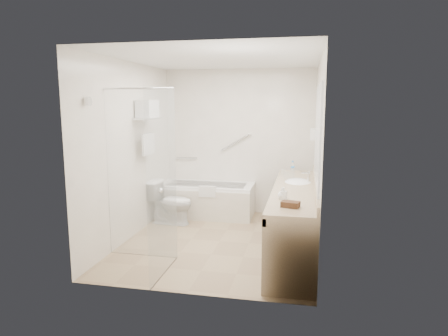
% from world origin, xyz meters
% --- Properties ---
extents(floor, '(3.20, 3.20, 0.00)m').
position_xyz_m(floor, '(0.00, 0.00, 0.00)').
color(floor, '#9F8662').
rests_on(floor, ground).
extents(ceiling, '(2.60, 3.20, 0.10)m').
position_xyz_m(ceiling, '(0.00, 0.00, 2.50)').
color(ceiling, silver).
rests_on(ceiling, wall_back).
extents(wall_back, '(2.60, 0.10, 2.50)m').
position_xyz_m(wall_back, '(0.00, 1.60, 1.25)').
color(wall_back, white).
rests_on(wall_back, ground).
extents(wall_front, '(2.60, 0.10, 2.50)m').
position_xyz_m(wall_front, '(0.00, -1.60, 1.25)').
color(wall_front, white).
rests_on(wall_front, ground).
extents(wall_left, '(0.10, 3.20, 2.50)m').
position_xyz_m(wall_left, '(-1.30, 0.00, 1.25)').
color(wall_left, white).
rests_on(wall_left, ground).
extents(wall_right, '(0.10, 3.20, 2.50)m').
position_xyz_m(wall_right, '(1.30, 0.00, 1.25)').
color(wall_right, white).
rests_on(wall_right, ground).
extents(bathtub, '(1.60, 0.73, 0.59)m').
position_xyz_m(bathtub, '(-0.50, 1.24, 0.28)').
color(bathtub, white).
rests_on(bathtub, floor).
extents(grab_bar_short, '(0.40, 0.03, 0.03)m').
position_xyz_m(grab_bar_short, '(-0.95, 1.56, 0.95)').
color(grab_bar_short, silver).
rests_on(grab_bar_short, wall_back).
extents(grab_bar_long, '(0.53, 0.03, 0.33)m').
position_xyz_m(grab_bar_long, '(-0.05, 1.56, 1.25)').
color(grab_bar_long, silver).
rests_on(grab_bar_long, wall_back).
extents(shower_enclosure, '(0.96, 0.91, 2.11)m').
position_xyz_m(shower_enclosure, '(-0.63, -0.93, 1.07)').
color(shower_enclosure, silver).
rests_on(shower_enclosure, floor).
extents(towel_shelf, '(0.24, 0.55, 0.81)m').
position_xyz_m(towel_shelf, '(-1.17, 0.35, 1.75)').
color(towel_shelf, silver).
rests_on(towel_shelf, wall_left).
extents(vanity_counter, '(0.55, 2.70, 0.95)m').
position_xyz_m(vanity_counter, '(1.02, -0.15, 0.64)').
color(vanity_counter, '#CCB288').
rests_on(vanity_counter, floor).
extents(sink, '(0.40, 0.52, 0.14)m').
position_xyz_m(sink, '(1.05, 0.25, 0.82)').
color(sink, white).
rests_on(sink, vanity_counter).
extents(faucet, '(0.03, 0.03, 0.14)m').
position_xyz_m(faucet, '(1.20, 0.25, 0.93)').
color(faucet, silver).
rests_on(faucet, vanity_counter).
extents(mirror, '(0.02, 2.00, 1.20)m').
position_xyz_m(mirror, '(1.29, -0.15, 1.55)').
color(mirror, silver).
rests_on(mirror, wall_right).
extents(hairdryer_unit, '(0.08, 0.10, 0.18)m').
position_xyz_m(hairdryer_unit, '(1.25, 1.05, 1.45)').
color(hairdryer_unit, silver).
rests_on(hairdryer_unit, wall_right).
extents(toilet, '(0.73, 0.44, 0.69)m').
position_xyz_m(toilet, '(-0.95, 0.67, 0.34)').
color(toilet, white).
rests_on(toilet, floor).
extents(amenity_basket, '(0.21, 0.16, 0.06)m').
position_xyz_m(amenity_basket, '(1.01, -1.14, 0.88)').
color(amenity_basket, '#4E2F1B').
rests_on(amenity_basket, vanity_counter).
extents(soap_bottle_a, '(0.09, 0.15, 0.06)m').
position_xyz_m(soap_bottle_a, '(0.92, -0.82, 0.88)').
color(soap_bottle_a, silver).
rests_on(soap_bottle_a, vanity_counter).
extents(soap_bottle_b, '(0.12, 0.15, 0.10)m').
position_xyz_m(soap_bottle_b, '(0.90, -0.81, 0.90)').
color(soap_bottle_b, silver).
rests_on(soap_bottle_b, vanity_counter).
extents(water_bottle_left, '(0.05, 0.05, 0.18)m').
position_xyz_m(water_bottle_left, '(0.96, 0.49, 0.93)').
color(water_bottle_left, silver).
rests_on(water_bottle_left, vanity_counter).
extents(water_bottle_mid, '(0.05, 0.05, 0.17)m').
position_xyz_m(water_bottle_mid, '(0.98, 0.55, 0.93)').
color(water_bottle_mid, silver).
rests_on(water_bottle_mid, vanity_counter).
extents(water_bottle_right, '(0.05, 0.05, 0.17)m').
position_xyz_m(water_bottle_right, '(0.95, 1.10, 0.93)').
color(water_bottle_right, silver).
rests_on(water_bottle_right, vanity_counter).
extents(drinking_glass_near, '(0.10, 0.10, 0.10)m').
position_xyz_m(drinking_glass_near, '(0.90, 0.43, 0.90)').
color(drinking_glass_near, silver).
rests_on(drinking_glass_near, vanity_counter).
extents(drinking_glass_far, '(0.09, 0.09, 0.09)m').
position_xyz_m(drinking_glass_far, '(0.83, 0.70, 0.90)').
color(drinking_glass_far, silver).
rests_on(drinking_glass_far, vanity_counter).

